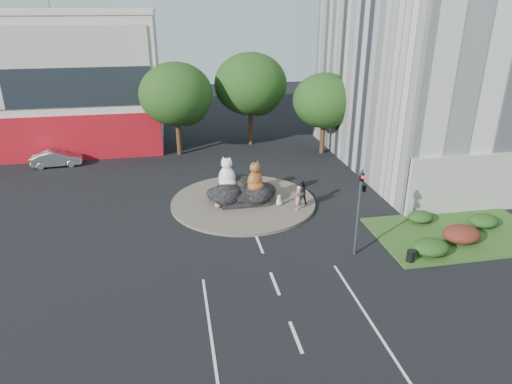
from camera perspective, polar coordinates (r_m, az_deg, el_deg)
The scene contains 22 objects.
ground at distance 23.25m, azimuth 2.37°, elevation -11.37°, with size 120.00×120.00×0.00m, color black.
roundabout_island at distance 31.83m, azimuth -1.61°, elevation -1.24°, with size 10.00×10.00×0.20m, color brown.
rock_plinth at distance 31.61m, azimuth -1.62°, elevation -0.33°, with size 3.20×2.60×0.90m, color black, non-canonical shape.
shophouse_block at distance 49.05m, azimuth -27.16°, elevation 12.31°, with size 25.20×12.30×17.40m.
grass_verge at distance 30.19m, azimuth 23.90°, elevation -4.82°, with size 10.00×6.00×0.12m, color #30511B.
tree_left at distance 41.54m, azimuth -9.87°, elevation 11.62°, with size 6.46×6.46×8.27m.
tree_mid at distance 44.09m, azimuth -0.61°, elevation 12.99°, with size 6.84×6.84×8.76m.
tree_right at distance 41.94m, azimuth 8.62°, elevation 10.94°, with size 5.70×5.70×7.30m.
hedge_near_green at distance 26.94m, azimuth 21.03°, elevation -6.47°, with size 2.00×1.60×0.90m, color #193A12.
hedge_red at distance 28.96m, azimuth 24.31°, elevation -4.83°, with size 2.20×1.76×0.99m, color #491713.
hedge_mid_green at distance 31.49m, azimuth 26.57°, elevation -3.23°, with size 1.80×1.44×0.81m, color #193A12.
hedge_back_green at distance 30.58m, azimuth 19.87°, elevation -2.94°, with size 1.60×1.28×0.72m, color #193A12.
traffic_light at distance 24.69m, azimuth 13.07°, elevation -0.28°, with size 0.44×1.24×5.00m.
street_lamp at distance 32.94m, azimuth 21.63°, elevation 6.22°, with size 2.34×0.22×8.06m.
cat_white at distance 31.28m, azimuth -3.66°, elevation 2.48°, with size 1.35×1.17×2.24m, color white, non-canonical shape.
cat_tabby at distance 30.72m, azimuth -0.12°, elevation 2.01°, with size 1.26×1.09×2.10m, color #C76329, non-canonical shape.
kitten_calico at distance 30.71m, azimuth -4.80°, elevation -1.20°, with size 0.49×0.43×0.82m, color beige, non-canonical shape.
kitten_white at distance 30.97m, azimuth 2.89°, elevation -0.98°, with size 0.46×0.40×0.77m, color silver, non-canonical shape.
pedestrian_pink at distance 30.26m, azimuth 5.28°, elevation -0.72°, with size 0.61×0.40×1.66m, color pink.
pedestrian_dark at distance 31.02m, azimuth 5.66°, elevation 0.04°, with size 0.89×0.70×1.84m, color black.
parked_car at distance 42.41m, azimuth -23.65°, elevation 3.85°, with size 1.42×4.08×1.35m, color #A4A8AC.
litter_bin at distance 26.01m, azimuth 18.77°, elevation -7.56°, with size 0.44×0.44×0.64m, color black.
Camera 1 is at (-4.46, -18.73, 13.04)m, focal length 32.00 mm.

